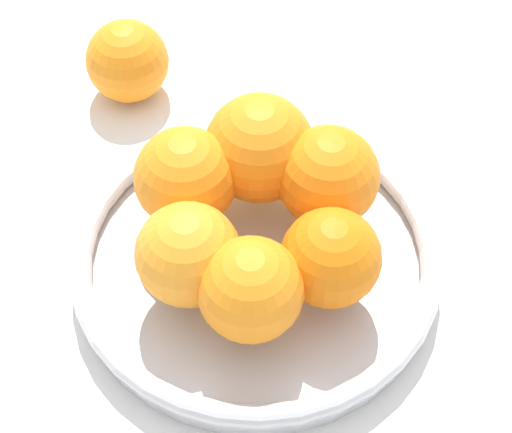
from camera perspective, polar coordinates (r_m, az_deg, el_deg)
ground_plane at (r=0.65m, az=-0.00°, el=-3.67°), size 4.00×4.00×0.00m
fruit_bowl at (r=0.64m, az=-0.00°, el=-2.89°), size 0.27×0.27×0.03m
orange_pile at (r=0.60m, az=0.00°, el=0.60°), size 0.19×0.19×0.08m
stray_orange at (r=0.76m, az=-8.57°, el=10.21°), size 0.07×0.07×0.07m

